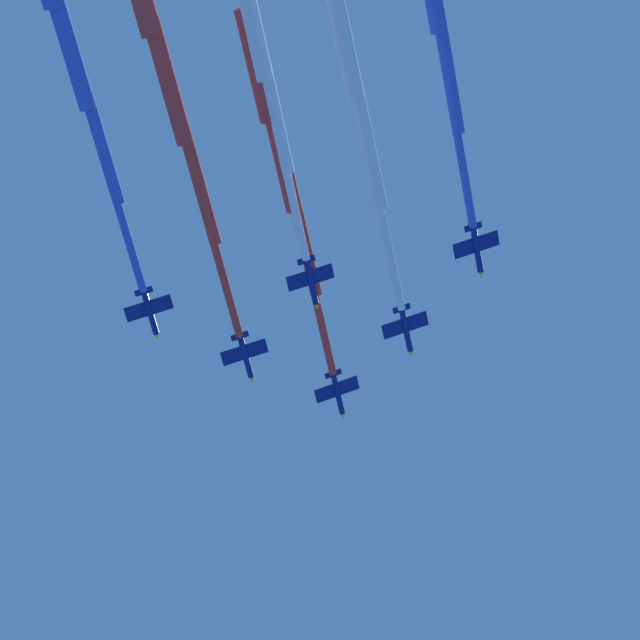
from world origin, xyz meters
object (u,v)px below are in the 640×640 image
jet_starboard_inner (340,25)px  jet_port_mid (251,20)px  jet_port_inner (166,77)px  jet_lead (281,156)px  jet_starboard_mid (69,47)px

jet_starboard_inner → jet_port_mid: bearing=67.2°
jet_port_inner → jet_port_mid: size_ratio=1.10×
jet_port_inner → jet_port_mid: 16.31m
jet_lead → jet_port_mid: (-18.19, 13.27, -1.49)m
jet_port_inner → jet_lead: bearing=-78.7°
jet_port_mid → jet_starboard_mid: jet_starboard_mid is taller
jet_lead → jet_starboard_mid: (-2.09, 37.50, -1.07)m
jet_starboard_inner → jet_starboard_mid: size_ratio=1.11×
jet_port_inner → jet_port_mid: jet_port_mid is taller
jet_lead → jet_starboard_inner: (-23.53, 0.56, -3.03)m
jet_port_inner → jet_starboard_inner: size_ratio=0.96×
jet_lead → jet_starboard_mid: bearing=93.2°
jet_port_inner → jet_starboard_inner: 28.75m
jet_lead → jet_starboard_inner: 23.73m
jet_starboard_mid → jet_lead: bearing=-86.8°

